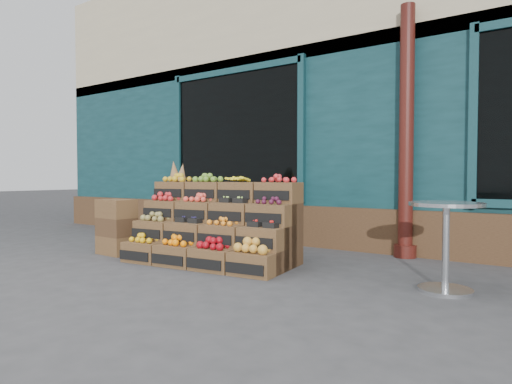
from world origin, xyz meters
The scene contains 6 objects.
ground centered at (0.00, 0.00, 0.00)m, with size 60.00×60.00×0.00m, color #3B3B3D.
shop_facade centered at (0.00, 5.11, 2.40)m, with size 12.00×6.24×4.80m.
crate_display centered at (-0.65, 0.47, 0.38)m, with size 2.07×1.15×1.25m.
spare_crates centered at (-2.07, 0.15, 0.37)m, with size 0.51×0.37×0.73m.
bistro_table centered at (1.94, 0.55, 0.50)m, with size 0.64×0.64×0.80m.
shopkeeper centered at (-1.16, 2.65, 0.92)m, with size 0.67×0.44×1.83m, color #1F6C2F.
Camera 1 is at (2.63, -3.55, 1.03)m, focal length 30.00 mm.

